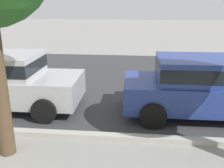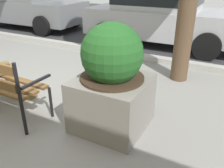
# 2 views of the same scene
# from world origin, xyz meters

# --- Properties ---
(street_surface) EXTENTS (60.00, 9.00, 0.01)m
(street_surface) POSITION_xyz_m (0.00, 7.50, 0.00)
(street_surface) COLOR #38383A
(street_surface) RESTS_ON ground
(parked_car_silver) EXTENTS (4.12, 1.95, 1.56)m
(parked_car_silver) POSITION_xyz_m (0.72, 4.39, 0.84)
(parked_car_silver) COLOR #B7B7BC
(parked_car_silver) RESTS_ON ground
(parked_car_blue) EXTENTS (4.12, 1.95, 1.56)m
(parked_car_blue) POSITION_xyz_m (6.06, 4.39, 0.84)
(parked_car_blue) COLOR navy
(parked_car_blue) RESTS_ON ground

